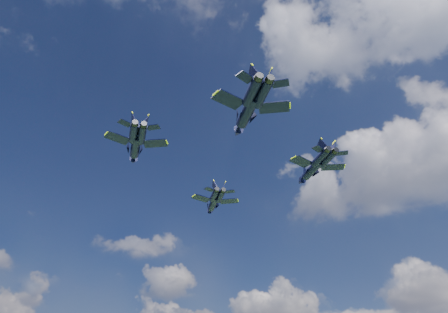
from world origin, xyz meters
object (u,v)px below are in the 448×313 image
Objects in this scene: jet_right at (312,170)px; jet_slot at (247,113)px; jet_lead at (213,204)px; jet_left at (135,147)px.

jet_right is 25.47m from jet_slot.
jet_lead is at bearing 86.89° from jet_slot.
jet_right is at bearing 3.35° from jet_left.
jet_lead is 33.48m from jet_slot.
jet_left is at bearing -133.97° from jet_lead.
jet_slot is at bearing -143.52° from jet_right.
jet_slot reaches higher than jet_lead.
jet_lead is at bearing 44.21° from jet_left.
jet_slot is at bearing -91.57° from jet_lead.
jet_left reaches higher than jet_lead.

